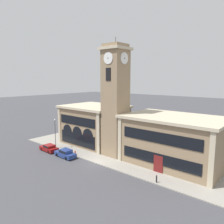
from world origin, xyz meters
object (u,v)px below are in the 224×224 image
at_px(parked_car_mid, 65,153).
at_px(parked_car_near, 49,148).
at_px(street_lamp, 55,129).
at_px(bollard, 157,179).
at_px(fire_hydrant, 75,153).

bearing_deg(parked_car_mid, parked_car_near, 1.33).
xyz_separation_m(parked_car_mid, street_lamp, (-5.62, 1.86, 3.29)).
bearing_deg(parked_car_mid, bollard, -173.00).
xyz_separation_m(parked_car_near, bollard, (22.89, 1.76, -0.03)).
xyz_separation_m(street_lamp, fire_hydrant, (6.42, -0.24, -3.50)).
distance_m(parked_car_near, street_lamp, 3.87).
bearing_deg(street_lamp, fire_hydrant, -2.15).
bearing_deg(fire_hydrant, parked_car_mid, -116.40).
distance_m(street_lamp, fire_hydrant, 7.32).
bearing_deg(street_lamp, bollard, -0.26).
bearing_deg(street_lamp, parked_car_mid, -18.33).
bearing_deg(parked_car_mid, street_lamp, -17.00).
relative_size(parked_car_near, street_lamp, 0.69).
xyz_separation_m(parked_car_mid, fire_hydrant, (0.80, 1.62, -0.21)).
bearing_deg(street_lamp, parked_car_near, -77.31).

